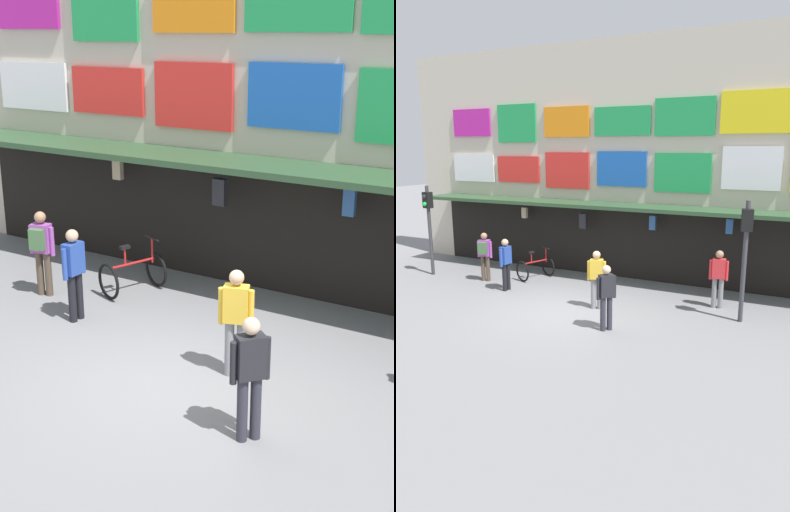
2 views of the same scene
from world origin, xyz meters
TOP-DOWN VIEW (x-y plane):
  - ground_plane at (0.00, 0.00)m, footprint 80.00×80.00m
  - shopfront at (0.00, 4.57)m, footprint 18.00×2.60m
  - bicycle_parked at (-2.57, 2.45)m, footprint 1.08×1.34m
  - pedestrian_in_purple at (-2.66, 0.87)m, footprint 0.23×0.53m
  - pedestrian_in_green at (0.72, 0.54)m, footprint 0.51×0.32m
  - pedestrian_in_yellow at (1.65, -0.83)m, footprint 0.40×0.42m
  - pedestrian_in_black at (-3.96, 1.44)m, footprint 0.52×0.41m

SIDE VIEW (x-z plane):
  - ground_plane at x=0.00m, z-range 0.00..0.00m
  - bicycle_parked at x=-2.57m, z-range -0.13..0.92m
  - pedestrian_in_purple at x=-2.66m, z-range 0.11..1.79m
  - pedestrian_in_green at x=0.72m, z-range 0.11..1.79m
  - pedestrian_in_yellow at x=1.65m, z-range 0.11..1.79m
  - pedestrian_in_black at x=-3.96m, z-range 0.14..1.82m
  - shopfront at x=0.00m, z-range -0.04..7.96m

